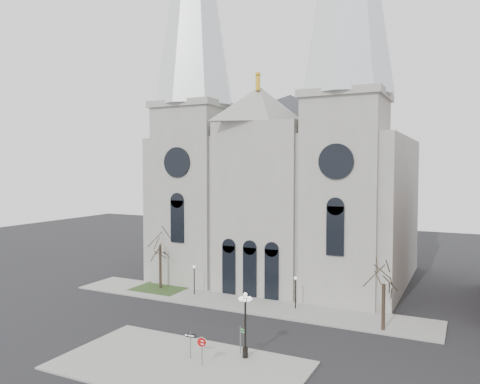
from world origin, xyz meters
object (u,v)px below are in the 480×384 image
at_px(globe_lamp, 245,317).
at_px(one_way_sign, 191,340).
at_px(street_name_sign, 241,338).
at_px(stop_sign, 202,345).

bearing_deg(globe_lamp, one_way_sign, -152.10).
bearing_deg(street_name_sign, globe_lamp, -17.62).
xyz_separation_m(globe_lamp, one_way_sign, (-3.62, -1.92, -1.76)).
height_order(globe_lamp, one_way_sign, globe_lamp).
bearing_deg(globe_lamp, stop_sign, -129.34).
relative_size(stop_sign, street_name_sign, 1.01).
height_order(stop_sign, globe_lamp, globe_lamp).
distance_m(globe_lamp, one_way_sign, 4.46).
relative_size(globe_lamp, street_name_sign, 2.37).
xyz_separation_m(one_way_sign, street_name_sign, (3.02, 2.44, -0.10)).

